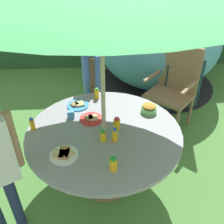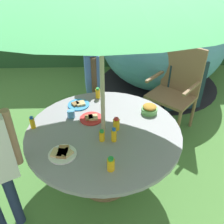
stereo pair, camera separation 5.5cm
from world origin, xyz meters
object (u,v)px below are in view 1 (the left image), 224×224
(juice_bottle_far_right, at_px, (113,164))
(wooden_chair, at_px, (174,84))
(dome_tent, at_px, (158,40))
(juice_bottle_mid_left, at_px, (115,135))
(plate_front_edge, at_px, (64,154))
(plate_near_left, at_px, (91,119))
(garden_table, at_px, (104,142))
(juice_bottle_far_left, at_px, (32,124))
(juice_bottle_center_front, at_px, (97,93))
(juice_bottle_mid_right, at_px, (117,124))
(cup_near, at_px, (71,115))
(plate_center_back, at_px, (78,105))
(child_in_blue_shirt, at_px, (91,72))
(juice_bottle_near_right, at_px, (103,136))
(snack_bowl, at_px, (149,108))

(juice_bottle_far_right, bearing_deg, wooden_chair, 59.38)
(dome_tent, height_order, juice_bottle_mid_left, dome_tent)
(plate_front_edge, bearing_deg, wooden_chair, 46.22)
(wooden_chair, distance_m, plate_near_left, 1.33)
(garden_table, relative_size, juice_bottle_far_left, 11.63)
(juice_bottle_mid_left, bearing_deg, juice_bottle_center_front, 101.33)
(juice_bottle_center_front, distance_m, juice_bottle_mid_right, 0.58)
(dome_tent, xyz_separation_m, juice_bottle_mid_left, (-0.87, -2.31, -0.02))
(plate_front_edge, xyz_separation_m, juice_bottle_far_right, (0.37, -0.17, 0.04))
(plate_near_left, height_order, cup_near, cup_near)
(juice_bottle_far_right, bearing_deg, plate_near_left, 104.51)
(garden_table, distance_m, plate_center_back, 0.51)
(garden_table, height_order, child_in_blue_shirt, child_in_blue_shirt)
(garden_table, distance_m, child_in_blue_shirt, 1.00)
(juice_bottle_mid_left, distance_m, juice_bottle_mid_right, 0.16)
(garden_table, height_order, juice_bottle_mid_left, juice_bottle_mid_left)
(child_in_blue_shirt, bearing_deg, plate_near_left, -6.61)
(juice_bottle_near_right, relative_size, juice_bottle_mid_right, 0.88)
(plate_front_edge, height_order, juice_bottle_mid_right, juice_bottle_mid_right)
(juice_bottle_far_left, relative_size, juice_bottle_far_right, 1.00)
(plate_center_back, xyz_separation_m, juice_bottle_mid_left, (0.34, -0.56, 0.05))
(snack_bowl, bearing_deg, plate_near_left, -170.71)
(child_in_blue_shirt, xyz_separation_m, juice_bottle_near_right, (0.11, -1.10, -0.07))
(plate_center_back, xyz_separation_m, plate_front_edge, (-0.07, -0.71, 0.00))
(juice_bottle_far_right, relative_size, cup_near, 1.67)
(snack_bowl, height_order, plate_near_left, snack_bowl)
(juice_bottle_near_right, relative_size, juice_bottle_mid_left, 0.83)
(garden_table, distance_m, dome_tent, 2.38)
(child_in_blue_shirt, xyz_separation_m, plate_near_left, (0.01, -0.79, -0.11))
(garden_table, xyz_separation_m, juice_bottle_mid_right, (0.11, 0.01, 0.19))
(plate_center_back, bearing_deg, child_in_blue_shirt, 76.48)
(snack_bowl, distance_m, plate_center_back, 0.72)
(plate_front_edge, bearing_deg, child_in_blue_shirt, 80.82)
(garden_table, relative_size, snack_bowl, 8.83)
(wooden_chair, xyz_separation_m, snack_bowl, (-0.47, -0.74, 0.13))
(snack_bowl, bearing_deg, cup_near, -176.21)
(dome_tent, relative_size, juice_bottle_near_right, 22.05)
(plate_center_back, distance_m, juice_bottle_mid_right, 0.55)
(wooden_chair, xyz_separation_m, cup_near, (-1.22, -0.79, 0.13))
(snack_bowl, xyz_separation_m, juice_bottle_far_right, (-0.40, -0.73, 0.01))
(juice_bottle_mid_right, distance_m, cup_near, 0.47)
(wooden_chair, bearing_deg, juice_bottle_mid_left, -83.50)
(juice_bottle_center_front, xyz_separation_m, juice_bottle_mid_right, (0.17, -0.55, 0.00))
(juice_bottle_near_right, xyz_separation_m, juice_bottle_far_right, (0.06, -0.33, 0.01))
(plate_center_back, relative_size, juice_bottle_far_left, 1.86)
(dome_tent, height_order, child_in_blue_shirt, dome_tent)
(wooden_chair, xyz_separation_m, child_in_blue_shirt, (-1.04, -0.04, 0.22))
(plate_center_back, distance_m, cup_near, 0.21)
(garden_table, distance_m, cup_near, 0.41)
(plate_near_left, relative_size, plate_front_edge, 0.98)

